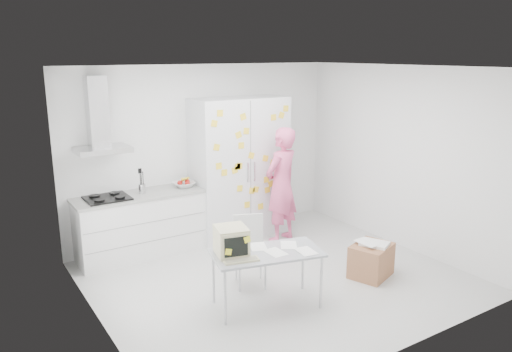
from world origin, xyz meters
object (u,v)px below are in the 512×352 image
chair (249,246)px  desk (245,247)px  person (281,185)px  cardboard_box (371,260)px

chair → desk: bearing=-103.5°
person → cardboard_box: size_ratio=2.72×
person → chair: person is taller
chair → cardboard_box: 1.63m
desk → cardboard_box: desk is taller
cardboard_box → person: bearing=98.4°
desk → chair: (0.39, 0.53, -0.25)m
desk → chair: 0.70m
cardboard_box → desk: bearing=174.5°
person → desk: person is taller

